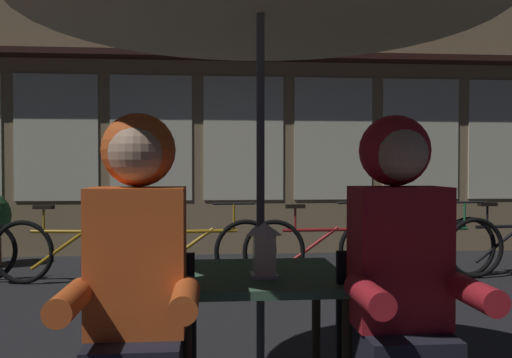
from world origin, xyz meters
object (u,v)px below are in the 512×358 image
at_px(bicycle_fourth, 322,249).
at_px(bicycle_third, 196,251).
at_px(lantern, 264,248).
at_px(person_right_hooded, 401,264).
at_px(chair_right, 395,355).
at_px(person_left_hooded, 136,268).
at_px(cafe_table, 260,295).
at_px(bicycle_second, 71,251).
at_px(bicycle_furthest, 510,244).
at_px(bicycle_fifth, 430,247).

bearing_deg(bicycle_fourth, bicycle_third, -178.91).
bearing_deg(lantern, person_right_hooded, -34.29).
relative_size(chair_right, person_left_hooded, 0.62).
relative_size(cafe_table, chair_right, 0.85).
height_order(person_left_hooded, bicycle_fourth, person_left_hooded).
xyz_separation_m(person_right_hooded, bicycle_fourth, (0.47, 3.65, -0.50)).
xyz_separation_m(bicycle_second, bicycle_third, (1.27, -0.09, 0.00)).
height_order(chair_right, bicycle_second, chair_right).
distance_m(cafe_table, bicycle_second, 3.69).
relative_size(person_left_hooded, bicycle_fourth, 0.83).
bearing_deg(cafe_table, bicycle_fourth, 73.66).
xyz_separation_m(bicycle_fourth, bicycle_furthest, (2.16, 0.15, 0.00)).
height_order(lantern, bicycle_furthest, lantern).
bearing_deg(chair_right, bicycle_fourth, 82.62).
xyz_separation_m(lantern, bicycle_furthest, (3.10, 3.48, -0.51)).
bearing_deg(chair_right, cafe_table, 142.45).
bearing_deg(cafe_table, lantern, -86.70).
bearing_deg(bicycle_fifth, lantern, -122.43).
bearing_deg(person_left_hooded, bicycle_fifth, 54.54).
bearing_deg(person_right_hooded, bicycle_third, 103.11).
relative_size(person_left_hooded, person_right_hooded, 1.00).
xyz_separation_m(lantern, bicycle_third, (-0.37, 3.30, -0.51)).
relative_size(person_right_hooded, bicycle_fifth, 0.83).
distance_m(cafe_table, chair_right, 0.62).
xyz_separation_m(person_left_hooded, bicycle_fourth, (1.43, 3.65, -0.50)).
relative_size(bicycle_second, bicycle_fifth, 0.99).
xyz_separation_m(person_left_hooded, bicycle_second, (-1.16, 3.72, -0.50)).
bearing_deg(lantern, bicycle_third, 96.40).
bearing_deg(person_right_hooded, chair_right, 90.00).
bearing_deg(bicycle_third, bicycle_fourth, 1.09).
bearing_deg(bicycle_second, bicycle_third, -4.02).
bearing_deg(cafe_table, bicycle_third, 96.50).
distance_m(lantern, bicycle_fourth, 3.50).
distance_m(chair_right, bicycle_fifth, 3.95).
relative_size(bicycle_third, bicycle_fourth, 1.00).
height_order(chair_right, person_left_hooded, person_left_hooded).
xyz_separation_m(person_right_hooded, bicycle_second, (-2.12, 3.72, -0.50)).
height_order(person_right_hooded, bicycle_fourth, person_right_hooded).
height_order(person_left_hooded, bicycle_second, person_left_hooded).
bearing_deg(person_right_hooded, lantern, 145.71).
relative_size(lantern, bicycle_fifth, 0.14).
bearing_deg(bicycle_fifth, bicycle_fourth, 179.90).
bearing_deg(cafe_table, person_left_hooded, -138.43).
xyz_separation_m(chair_right, bicycle_fourth, (0.47, 3.60, -0.14)).
bearing_deg(cafe_table, bicycle_fifth, 56.68).
height_order(bicycle_third, bicycle_fifth, same).
distance_m(cafe_table, person_left_hooded, 0.67).
relative_size(lantern, bicycle_third, 0.14).
bearing_deg(person_right_hooded, cafe_table, 138.43).
relative_size(chair_right, bicycle_third, 0.52).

